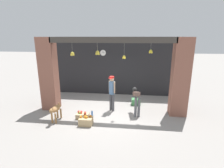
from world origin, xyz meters
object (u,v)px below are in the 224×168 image
at_px(shopkeeper, 112,91).
at_px(wall_clock, 103,53).
at_px(fruit_crate_apples, 83,115).
at_px(water_bottle, 92,114).
at_px(worker_stooping, 136,98).
at_px(fruit_crate_oranges, 86,121).
at_px(dog, 56,110).
at_px(produce_box_green, 136,102).

bearing_deg(shopkeeper, wall_clock, -41.62).
height_order(fruit_crate_apples, water_bottle, fruit_crate_apples).
distance_m(worker_stooping, water_bottle, 2.03).
distance_m(shopkeeper, fruit_crate_oranges, 1.87).
distance_m(dog, produce_box_green, 3.92).
xyz_separation_m(dog, worker_stooping, (3.23, 1.02, 0.26)).
bearing_deg(fruit_crate_oranges, worker_stooping, 31.44).
distance_m(worker_stooping, produce_box_green, 1.29).
xyz_separation_m(produce_box_green, wall_clock, (-1.92, 1.52, 2.29)).
height_order(fruit_crate_apples, wall_clock, wall_clock).
bearing_deg(fruit_crate_oranges, dog, 172.50).
height_order(water_bottle, wall_clock, wall_clock).
distance_m(fruit_crate_oranges, wall_clock, 4.48).
height_order(dog, fruit_crate_apples, dog).
relative_size(dog, fruit_crate_oranges, 1.81).
relative_size(worker_stooping, fruit_crate_apples, 2.15).
distance_m(fruit_crate_oranges, fruit_crate_apples, 0.60).
height_order(fruit_crate_apples, produce_box_green, produce_box_green).
bearing_deg(water_bottle, produce_box_green, 39.05).
height_order(dog, fruit_crate_oranges, dog).
distance_m(shopkeeper, water_bottle, 1.34).
relative_size(shopkeeper, wall_clock, 4.68).
relative_size(shopkeeper, water_bottle, 6.77).
height_order(shopkeeper, wall_clock, wall_clock).
relative_size(dog, fruit_crate_apples, 1.75).
bearing_deg(produce_box_green, worker_stooping, -90.98).
xyz_separation_m(fruit_crate_oranges, water_bottle, (0.06, 0.79, -0.05)).
xyz_separation_m(fruit_crate_apples, produce_box_green, (2.26, 1.81, 0.02)).
relative_size(fruit_crate_oranges, water_bottle, 2.09).
distance_m(fruit_crate_apples, water_bottle, 0.43).
relative_size(dog, wall_clock, 2.61).
bearing_deg(produce_box_green, wall_clock, 141.66).
relative_size(fruit_crate_apples, produce_box_green, 1.17).
relative_size(fruit_crate_oranges, fruit_crate_apples, 0.97).
bearing_deg(produce_box_green, water_bottle, -140.95).
bearing_deg(wall_clock, fruit_crate_apples, -95.81).
bearing_deg(water_bottle, worker_stooping, 12.01).
height_order(shopkeeper, produce_box_green, shopkeeper).
bearing_deg(dog, worker_stooping, 109.77).
xyz_separation_m(dog, shopkeeper, (2.13, 1.30, 0.47)).
height_order(dog, water_bottle, dog).
xyz_separation_m(shopkeeper, produce_box_green, (1.12, 0.87, -0.81)).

